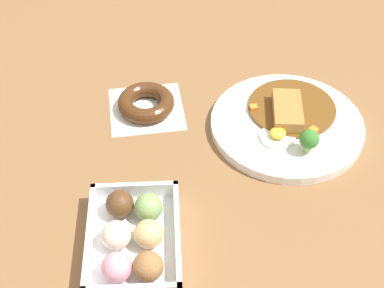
{
  "coord_description": "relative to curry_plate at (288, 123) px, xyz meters",
  "views": [
    {
      "loc": [
        -0.68,
        0.11,
        0.74
      ],
      "look_at": [
        0.04,
        0.08,
        0.03
      ],
      "focal_mm": 53.59,
      "sensor_mm": 36.0,
      "label": 1
    }
  ],
  "objects": [
    {
      "name": "ground_plane",
      "position": [
        -0.1,
        0.11,
        -0.01
      ],
      "size": [
        1.6,
        1.6,
        0.0
      ],
      "primitive_type": "plane",
      "color": "brown"
    },
    {
      "name": "curry_plate",
      "position": [
        0.0,
        0.0,
        0.0
      ],
      "size": [
        0.29,
        0.29,
        0.07
      ],
      "color": "white",
      "rests_on": "ground_plane"
    },
    {
      "name": "donut_box",
      "position": [
        -0.26,
        0.28,
        0.01
      ],
      "size": [
        0.2,
        0.14,
        0.06
      ],
      "color": "white",
      "rests_on": "ground_plane"
    },
    {
      "name": "chocolate_ring_donut",
      "position": [
        0.07,
        0.27,
        0.0
      ],
      "size": [
        0.16,
        0.16,
        0.03
      ],
      "color": "white",
      "rests_on": "ground_plane"
    }
  ]
}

